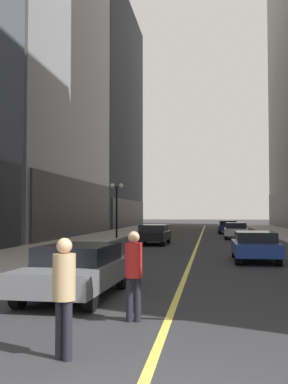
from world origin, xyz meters
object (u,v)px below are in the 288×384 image
object	(u,v)px
car_grey	(77,269)
car_black	(153,234)
car_navy	(228,226)
pedestrian_in_red_jacket	(134,268)
car_blue	(255,245)
pedestrian_in_tan_trench	(64,288)
street_lamp_left_far	(117,198)
car_silver	(236,230)

from	to	relation	value
car_grey	car_black	bearing A→B (deg)	91.19
car_navy	pedestrian_in_red_jacket	xyz separation A→B (m)	(-3.27, -38.79, 0.33)
car_blue	pedestrian_in_tan_trench	world-z (taller)	pedestrian_in_tan_trench
car_black	pedestrian_in_tan_trench	world-z (taller)	pedestrian_in_tan_trench
car_grey	car_navy	xyz separation A→B (m)	(5.13, 36.39, -0.00)
car_blue	car_navy	size ratio (longest dim) A/B	0.98
pedestrian_in_red_jacket	car_navy	bearing A→B (deg)	85.19
car_navy	street_lamp_left_far	xyz separation A→B (m)	(-9.00, -12.33, 2.54)
street_lamp_left_far	pedestrian_in_red_jacket	bearing A→B (deg)	-77.77
car_navy	pedestrian_in_tan_trench	bearing A→B (deg)	-95.40
car_navy	street_lamp_left_far	distance (m)	15.48
car_silver	street_lamp_left_far	xyz separation A→B (m)	(-9.32, -2.79, 2.54)
car_blue	pedestrian_in_tan_trench	bearing A→B (deg)	-106.04
car_navy	street_lamp_left_far	world-z (taller)	street_lamp_left_far
car_grey	car_black	size ratio (longest dim) A/B	1.02
car_blue	car_navy	distance (m)	27.07
car_black	car_grey	bearing A→B (deg)	-88.81
car_blue	car_silver	size ratio (longest dim) A/B	1.04
car_grey	car_black	distance (m)	19.42
car_black	street_lamp_left_far	distance (m)	6.33
car_silver	pedestrian_in_red_jacket	world-z (taller)	pedestrian_in_red_jacket
car_black	pedestrian_in_tan_trench	size ratio (longest dim) A/B	2.47
car_navy	car_black	bearing A→B (deg)	-108.05
street_lamp_left_far	pedestrian_in_tan_trench	bearing A→B (deg)	-80.00
car_silver	street_lamp_left_far	bearing A→B (deg)	-163.33
pedestrian_in_red_jacket	street_lamp_left_far	bearing A→B (deg)	102.23
pedestrian_in_red_jacket	car_grey	bearing A→B (deg)	127.87
pedestrian_in_red_jacket	pedestrian_in_tan_trench	bearing A→B (deg)	-104.34
street_lamp_left_far	car_silver	bearing A→B (deg)	16.67
car_navy	pedestrian_in_red_jacket	world-z (taller)	pedestrian_in_red_jacket
car_grey	street_lamp_left_far	world-z (taller)	street_lamp_left_far
car_silver	car_navy	bearing A→B (deg)	91.93
car_blue	pedestrian_in_tan_trench	size ratio (longest dim) A/B	2.43
car_navy	pedestrian_in_red_jacket	distance (m)	38.93
pedestrian_in_tan_trench	street_lamp_left_far	xyz separation A→B (m)	(-5.10, 28.93, 2.21)
car_silver	car_navy	size ratio (longest dim) A/B	0.94
car_grey	pedestrian_in_tan_trench	distance (m)	5.03
pedestrian_in_tan_trench	street_lamp_left_far	distance (m)	29.46
car_grey	pedestrian_in_tan_trench	size ratio (longest dim) A/B	2.52
pedestrian_in_red_jacket	pedestrian_in_tan_trench	distance (m)	2.55
car_blue	car_silver	bearing A→B (deg)	89.54
car_navy	pedestrian_in_red_jacket	bearing A→B (deg)	-94.81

